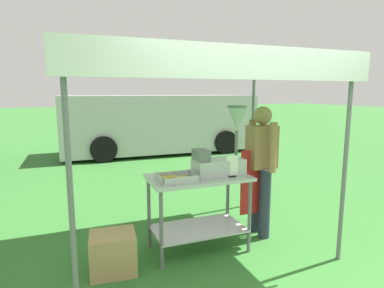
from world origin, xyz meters
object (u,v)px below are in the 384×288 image
at_px(stall_canopy, 195,64).
at_px(vendor, 261,164).
at_px(van_silver, 160,123).
at_px(donut_cart, 198,197).
at_px(donut_tray, 177,179).
at_px(supply_crate, 113,253).
at_px(menu_sign, 232,168).
at_px(donut_fryer, 222,152).

distance_m(stall_canopy, vendor, 1.45).
bearing_deg(van_silver, donut_cart, -101.41).
distance_m(donut_cart, van_silver, 6.22).
xyz_separation_m(stall_canopy, van_silver, (1.23, 5.99, -1.19)).
height_order(donut_tray, supply_crate, donut_tray).
bearing_deg(menu_sign, vendor, 25.83).
distance_m(stall_canopy, supply_crate, 2.12).
bearing_deg(donut_tray, van_silver, 76.28).
xyz_separation_m(vendor, van_silver, (0.37, 6.00, -0.02)).
height_order(stall_canopy, supply_crate, stall_canopy).
distance_m(vendor, van_silver, 6.01).
relative_size(stall_canopy, menu_sign, 11.94).
bearing_deg(donut_fryer, donut_cart, 175.05).
bearing_deg(menu_sign, supply_crate, 178.77).
bearing_deg(donut_cart, donut_tray, -161.47).
bearing_deg(vendor, menu_sign, -154.17).
height_order(donut_tray, vendor, vendor).
relative_size(donut_fryer, van_silver, 0.14).
height_order(donut_fryer, vendor, donut_fryer).
xyz_separation_m(stall_canopy, donut_tray, (-0.28, -0.19, -1.19)).
relative_size(donut_fryer, menu_sign, 3.23).
bearing_deg(stall_canopy, donut_cart, -90.00).
relative_size(menu_sign, vendor, 0.15).
height_order(donut_cart, vendor, vendor).
bearing_deg(menu_sign, van_silver, 81.81).
xyz_separation_m(donut_cart, donut_fryer, (0.28, -0.02, 0.49)).
xyz_separation_m(donut_tray, menu_sign, (0.61, -0.07, 0.08)).
distance_m(menu_sign, van_silver, 6.32).
height_order(donut_tray, donut_fryer, donut_fryer).
bearing_deg(donut_fryer, supply_crate, -174.89).
height_order(menu_sign, vendor, vendor).
relative_size(donut_cart, menu_sign, 4.65).
relative_size(donut_tray, van_silver, 0.07).
bearing_deg(supply_crate, menu_sign, -1.23).
bearing_deg(vendor, donut_tray, -170.59).
bearing_deg(menu_sign, donut_fryer, 110.61).
relative_size(menu_sign, supply_crate, 0.50).
height_order(donut_cart, van_silver, van_silver).
relative_size(donut_cart, supply_crate, 2.33).
height_order(vendor, van_silver, van_silver).
relative_size(donut_tray, supply_crate, 0.82).
height_order(donut_cart, menu_sign, menu_sign).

